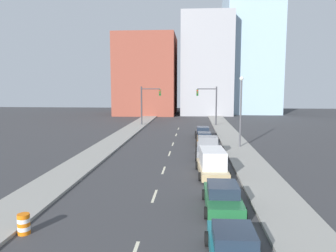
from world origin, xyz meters
name	(u,v)px	position (x,y,z in m)	size (l,w,h in m)	color
sidewalk_left	(138,125)	(-7.29, 53.00, 0.09)	(3.13, 105.99, 0.18)	gray
sidewalk_right	(222,126)	(7.29, 53.00, 0.09)	(3.13, 105.99, 0.18)	gray
lane_stripe_at_17m	(154,196)	(0.00, 16.52, 0.00)	(0.16, 2.40, 0.01)	beige
lane_stripe_at_23m	(164,170)	(0.00, 22.80, 0.00)	(0.16, 2.40, 0.01)	beige
lane_stripe_at_29m	(170,154)	(0.00, 29.44, 0.00)	(0.16, 2.40, 0.01)	beige
lane_stripe_at_35m	(173,144)	(0.00, 34.96, 0.00)	(0.16, 2.40, 0.01)	beige
lane_stripe_at_42m	(176,135)	(0.00, 42.43, 0.00)	(0.16, 2.40, 0.01)	beige
lane_stripe_at_49m	(178,129)	(0.00, 49.06, 0.00)	(0.16, 2.40, 0.01)	beige
building_brick_left	(147,75)	(-8.97, 77.12, 9.43)	(14.00, 16.00, 18.85)	brown
building_office_center	(206,66)	(5.43, 81.12, 11.82)	(12.00, 20.00, 23.64)	#99999E
building_glass_right	(250,53)	(16.86, 85.12, 15.51)	(13.00, 20.00, 31.01)	#99B7CC
traffic_signal_left	(147,101)	(-5.68, 53.15, 4.27)	(3.51, 0.35, 6.73)	#38383D
traffic_signal_right	(211,101)	(5.36, 53.15, 4.27)	(3.51, 0.35, 6.73)	#38383D
traffic_barrel	(24,224)	(-5.38, 10.83, 0.47)	(0.56, 0.56, 0.95)	orange
street_lamp	(241,107)	(7.50, 32.94, 4.56)	(0.44, 0.44, 7.82)	#4C4C51
sedan_teal	(234,248)	(3.94, 9.02, 0.63)	(2.12, 4.27, 1.37)	#196B75
sedan_green	(223,197)	(4.02, 14.65, 0.66)	(2.19, 4.64, 1.45)	#1E6033
box_truck_tan	(212,163)	(3.83, 21.55, 0.97)	(2.50, 5.47, 2.05)	tan
pickup_truck_gray	(208,149)	(3.81, 28.19, 0.78)	(2.49, 5.70, 1.90)	slate
sedan_brown	(204,139)	(3.68, 34.84, 0.67)	(2.04, 4.34, 1.45)	brown
sedan_black	(203,132)	(3.68, 40.65, 0.63)	(2.11, 4.40, 1.38)	black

